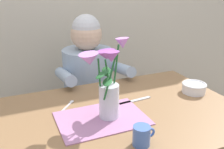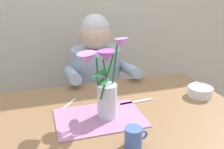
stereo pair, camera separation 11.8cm
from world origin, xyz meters
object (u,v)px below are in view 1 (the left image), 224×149
at_px(seated_person, 89,95).
at_px(dinner_knife, 135,101).
at_px(ceramic_bowl, 194,87).
at_px(tea_cup, 142,136).
at_px(flower_vase, 107,82).

distance_m(seated_person, dinner_knife, 0.57).
xyz_separation_m(ceramic_bowl, tea_cup, (-0.51, -0.31, 0.01)).
distance_m(seated_person, tea_cup, 0.91).
bearing_deg(seated_person, dinner_knife, -83.31).
bearing_deg(dinner_knife, seated_person, 94.36).
bearing_deg(tea_cup, seated_person, 85.62).
xyz_separation_m(seated_person, ceramic_bowl, (0.44, -0.57, 0.21)).
bearing_deg(seated_person, flower_vase, -102.40).
bearing_deg(tea_cup, dinner_knife, 65.86).
distance_m(ceramic_bowl, tea_cup, 0.60).
relative_size(ceramic_bowl, tea_cup, 1.46).
height_order(seated_person, ceramic_bowl, seated_person).
bearing_deg(seated_person, ceramic_bowl, -54.51).
relative_size(seated_person, tea_cup, 12.20).
distance_m(flower_vase, dinner_knife, 0.28).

